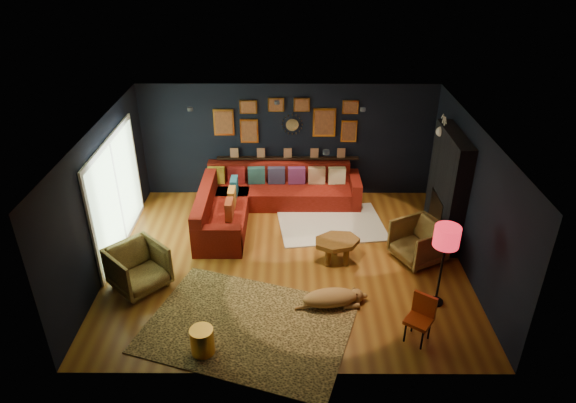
{
  "coord_description": "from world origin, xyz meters",
  "views": [
    {
      "loc": [
        0.06,
        -7.94,
        5.63
      ],
      "look_at": [
        0.02,
        0.3,
        1.11
      ],
      "focal_mm": 32.0,
      "sensor_mm": 36.0,
      "label": 1
    }
  ],
  "objects_px": {
    "pouf": "(222,232)",
    "armchair_left": "(138,266)",
    "gold_stool": "(202,341)",
    "dog": "(330,295)",
    "floor_lamp": "(446,240)",
    "sectional": "(259,200)",
    "armchair_right": "(419,240)",
    "orange_chair": "(421,315)",
    "coffee_table": "(337,244)"
  },
  "relations": [
    {
      "from": "sectional",
      "to": "armchair_right",
      "type": "height_order",
      "value": "sectional"
    },
    {
      "from": "floor_lamp",
      "to": "dog",
      "type": "height_order",
      "value": "floor_lamp"
    },
    {
      "from": "coffee_table",
      "to": "orange_chair",
      "type": "bearing_deg",
      "value": -61.37
    },
    {
      "from": "floor_lamp",
      "to": "dog",
      "type": "distance_m",
      "value": 2.05
    },
    {
      "from": "coffee_table",
      "to": "gold_stool",
      "type": "distance_m",
      "value": 3.18
    },
    {
      "from": "armchair_left",
      "to": "dog",
      "type": "bearing_deg",
      "value": -54.59
    },
    {
      "from": "pouf",
      "to": "armchair_left",
      "type": "distance_m",
      "value": 1.94
    },
    {
      "from": "pouf",
      "to": "floor_lamp",
      "type": "relative_size",
      "value": 0.35
    },
    {
      "from": "sectional",
      "to": "armchair_left",
      "type": "bearing_deg",
      "value": -126.74
    },
    {
      "from": "armchair_right",
      "to": "sectional",
      "type": "bearing_deg",
      "value": -147.01
    },
    {
      "from": "gold_stool",
      "to": "armchair_left",
      "type": "bearing_deg",
      "value": 130.24
    },
    {
      "from": "armchair_left",
      "to": "floor_lamp",
      "type": "xyz_separation_m",
      "value": [
        5.05,
        -0.42,
        0.8
      ]
    },
    {
      "from": "coffee_table",
      "to": "armchair_left",
      "type": "distance_m",
      "value": 3.56
    },
    {
      "from": "sectional",
      "to": "coffee_table",
      "type": "distance_m",
      "value": 2.38
    },
    {
      "from": "armchair_right",
      "to": "armchair_left",
      "type": "bearing_deg",
      "value": -107.73
    },
    {
      "from": "coffee_table",
      "to": "armchair_right",
      "type": "height_order",
      "value": "armchair_right"
    },
    {
      "from": "sectional",
      "to": "armchair_left",
      "type": "distance_m",
      "value": 3.24
    },
    {
      "from": "sectional",
      "to": "dog",
      "type": "xyz_separation_m",
      "value": [
        1.34,
        -3.09,
        -0.11
      ]
    },
    {
      "from": "dog",
      "to": "armchair_right",
      "type": "bearing_deg",
      "value": 29.73
    },
    {
      "from": "pouf",
      "to": "orange_chair",
      "type": "height_order",
      "value": "orange_chair"
    },
    {
      "from": "armchair_right",
      "to": "orange_chair",
      "type": "xyz_separation_m",
      "value": [
        -0.43,
        -2.09,
        0.03
      ]
    },
    {
      "from": "armchair_left",
      "to": "gold_stool",
      "type": "relative_size",
      "value": 1.99
    },
    {
      "from": "coffee_table",
      "to": "orange_chair",
      "type": "height_order",
      "value": "orange_chair"
    },
    {
      "from": "pouf",
      "to": "armchair_left",
      "type": "xyz_separation_m",
      "value": [
        -1.25,
        -1.46,
        0.24
      ]
    },
    {
      "from": "floor_lamp",
      "to": "armchair_left",
      "type": "bearing_deg",
      "value": 175.3
    },
    {
      "from": "gold_stool",
      "to": "orange_chair",
      "type": "xyz_separation_m",
      "value": [
        3.25,
        0.33,
        0.23
      ]
    },
    {
      "from": "pouf",
      "to": "gold_stool",
      "type": "distance_m",
      "value": 3.03
    },
    {
      "from": "coffee_table",
      "to": "armchair_right",
      "type": "distance_m",
      "value": 1.53
    },
    {
      "from": "orange_chair",
      "to": "dog",
      "type": "relative_size",
      "value": 0.62
    },
    {
      "from": "sectional",
      "to": "coffee_table",
      "type": "bearing_deg",
      "value": -49.77
    },
    {
      "from": "coffee_table",
      "to": "orange_chair",
      "type": "xyz_separation_m",
      "value": [
        1.1,
        -2.02,
        0.07
      ]
    },
    {
      "from": "coffee_table",
      "to": "armchair_left",
      "type": "height_order",
      "value": "armchair_left"
    },
    {
      "from": "floor_lamp",
      "to": "pouf",
      "type": "bearing_deg",
      "value": 153.68
    },
    {
      "from": "armchair_left",
      "to": "gold_stool",
      "type": "height_order",
      "value": "armchair_left"
    },
    {
      "from": "orange_chair",
      "to": "floor_lamp",
      "type": "distance_m",
      "value": 1.24
    },
    {
      "from": "coffee_table",
      "to": "dog",
      "type": "relative_size",
      "value": 0.82
    },
    {
      "from": "gold_stool",
      "to": "coffee_table",
      "type": "bearing_deg",
      "value": 47.49
    },
    {
      "from": "gold_stool",
      "to": "dog",
      "type": "bearing_deg",
      "value": 28.68
    },
    {
      "from": "armchair_left",
      "to": "floor_lamp",
      "type": "height_order",
      "value": "floor_lamp"
    },
    {
      "from": "armchair_right",
      "to": "dog",
      "type": "height_order",
      "value": "armchair_right"
    },
    {
      "from": "pouf",
      "to": "armchair_left",
      "type": "bearing_deg",
      "value": -130.48
    },
    {
      "from": "orange_chair",
      "to": "sectional",
      "type": "bearing_deg",
      "value": 160.51
    },
    {
      "from": "coffee_table",
      "to": "gold_stool",
      "type": "bearing_deg",
      "value": -132.51
    },
    {
      "from": "sectional",
      "to": "coffee_table",
      "type": "relative_size",
      "value": 3.33
    },
    {
      "from": "gold_stool",
      "to": "floor_lamp",
      "type": "relative_size",
      "value": 0.3
    },
    {
      "from": "armchair_right",
      "to": "floor_lamp",
      "type": "xyz_separation_m",
      "value": [
        0.05,
        -1.27,
        0.82
      ]
    },
    {
      "from": "armchair_left",
      "to": "orange_chair",
      "type": "bearing_deg",
      "value": -61.08
    },
    {
      "from": "sectional",
      "to": "pouf",
      "type": "relative_size",
      "value": 6.65
    },
    {
      "from": "armchair_right",
      "to": "dog",
      "type": "bearing_deg",
      "value": -79.36
    },
    {
      "from": "coffee_table",
      "to": "dog",
      "type": "xyz_separation_m",
      "value": [
        -0.2,
        -1.28,
        -0.17
      ]
    }
  ]
}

